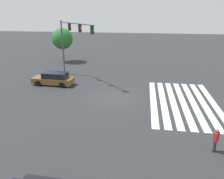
# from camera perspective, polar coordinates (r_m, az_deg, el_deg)

# --- Properties ---
(ground_plane) EXTENTS (130.85, 130.85, 0.00)m
(ground_plane) POSITION_cam_1_polar(r_m,az_deg,el_deg) (22.26, 0.00, -2.24)
(ground_plane) COLOR #2B2D30
(crosswalk_markings) EXTENTS (11.26, 6.30, 0.01)m
(crosswalk_markings) POSITION_cam_1_polar(r_m,az_deg,el_deg) (22.43, 18.04, -3.11)
(crosswalk_markings) COLOR silver
(crosswalk_markings) RESTS_ON ground_plane
(traffic_signal_mast) EXTENTS (5.80, 5.80, 7.21)m
(traffic_signal_mast) POSITION_cam_1_polar(r_m,az_deg,el_deg) (27.90, -10.61, 13.47)
(traffic_signal_mast) COLOR #47474C
(traffic_signal_mast) RESTS_ON ground_plane
(car_0) EXTENTS (2.24, 4.95, 1.53)m
(car_0) POSITION_cam_1_polar(r_m,az_deg,el_deg) (26.89, -14.98, 2.72)
(car_0) COLOR brown
(car_0) RESTS_ON ground_plane
(pedestrian) EXTENTS (0.41, 0.41, 1.59)m
(pedestrian) POSITION_cam_1_polar(r_m,az_deg,el_deg) (15.39, 25.48, -11.68)
(pedestrian) COLOR #38383D
(pedestrian) RESTS_ON ground_plane
(tree_corner_a) EXTENTS (3.46, 3.46, 5.61)m
(tree_corner_a) POSITION_cam_1_polar(r_m,az_deg,el_deg) (38.30, -12.86, 12.80)
(tree_corner_a) COLOR brown
(tree_corner_a) RESTS_ON ground_plane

